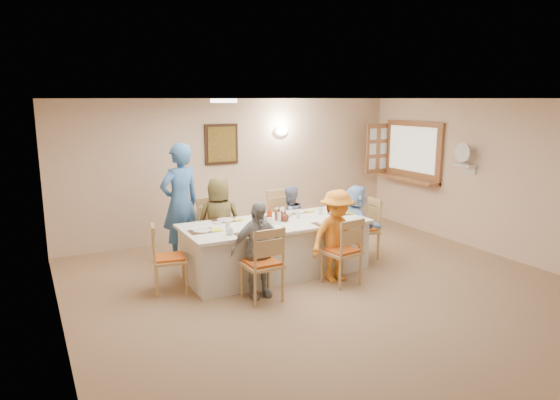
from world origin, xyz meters
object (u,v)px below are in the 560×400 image
dining_table (276,248)px  diner_front_right (337,236)px  desk_fan (464,156)px  caregiver (180,203)px  chair_front_right (341,250)px  diner_back_right (289,221)px  diner_front_left (258,250)px  serving_hatch (413,151)px  chair_left_end (170,258)px  chair_back_right (286,222)px  diner_right_end (356,222)px  diner_back_left (219,222)px  chair_right_end (362,229)px  condiment_ketchup (270,215)px  chair_back_left (217,231)px  chair_front_left (262,263)px

dining_table → diner_front_right: diner_front_right is taller
desk_fan → caregiver: (-4.49, 1.38, -0.63)m
chair_front_right → diner_back_right: (0.00, 1.48, 0.09)m
diner_front_left → serving_hatch: bearing=23.7°
chair_left_end → diner_front_left: diner_front_left is taller
chair_back_right → diner_right_end: diner_right_end is taller
diner_right_end → caregiver: caregiver is taller
serving_hatch → diner_front_left: 4.60m
chair_left_end → diner_back_left: size_ratio=0.68×
chair_front_right → chair_left_end: size_ratio=1.02×
diner_front_left → diner_right_end: diner_front_left is taller
diner_back_left → dining_table: bearing=142.7°
diner_back_left → diner_right_end: size_ratio=1.15×
chair_right_end → diner_back_right: diner_back_right is taller
condiment_ketchup → chair_back_left: bearing=123.9°
dining_table → diner_back_right: (0.60, 0.68, 0.18)m
desk_fan → dining_table: bearing=176.2°
dining_table → diner_right_end: 1.44m
serving_hatch → chair_left_end: 5.32m
chair_front_left → chair_right_end: size_ratio=1.02×
chair_front_left → caregiver: caregiver is taller
caregiver → chair_left_end: bearing=49.2°
chair_back_left → chair_front_left: 1.60m
chair_left_end → chair_right_end: chair_right_end is taller
chair_back_right → condiment_ketchup: size_ratio=4.60×
diner_back_right → diner_right_end: (0.82, -0.68, 0.03)m
chair_right_end → diner_front_left: diner_front_left is taller
chair_back_left → diner_front_right: bearing=-60.1°
diner_front_right → condiment_ketchup: bearing=129.1°
chair_front_right → diner_back_left: size_ratio=0.69×
condiment_ketchup → diner_front_right: bearing=-46.1°
dining_table → condiment_ketchup: condiment_ketchup is taller
diner_right_end → condiment_ketchup: (-1.50, 0.03, 0.28)m
desk_fan → dining_table: (-3.44, 0.23, -1.17)m
chair_right_end → dining_table: bearing=-79.0°
desk_fan → chair_back_right: 3.19m
chair_front_left → chair_left_end: size_ratio=1.05×
chair_back_right → diner_right_end: (0.82, -0.80, 0.08)m
chair_front_left → dining_table: bearing=-128.3°
diner_front_right → condiment_ketchup: (-0.68, 0.71, 0.23)m
chair_front_right → diner_back_right: bearing=-97.7°
diner_front_right → caregiver: size_ratio=0.70×
chair_back_left → diner_right_end: size_ratio=0.85×
chair_left_end → diner_right_end: (2.97, 0.00, 0.13)m
chair_front_right → diner_right_end: 1.15m
desk_fan → diner_right_end: (-2.02, 0.23, -0.96)m
diner_right_end → condiment_ketchup: bearing=99.3°
desk_fan → diner_back_left: 4.23m
desk_fan → chair_right_end: (-1.89, 0.23, -1.07)m
serving_hatch → diner_back_right: serving_hatch is taller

